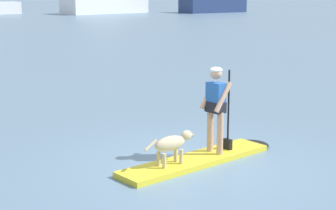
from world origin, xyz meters
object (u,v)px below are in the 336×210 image
(person_paddler, at_px, (216,104))
(moored_boat_center, at_px, (212,1))
(dog, at_px, (172,144))
(moored_boat_outer, at_px, (104,1))
(paddleboard, at_px, (205,158))

(person_paddler, xyz_separation_m, moored_boat_center, (35.88, 51.41, 0.51))
(dog, bearing_deg, moored_boat_center, 54.40)
(moored_boat_outer, bearing_deg, moored_boat_center, -19.31)
(paddleboard, xyz_separation_m, moored_boat_outer, (22.77, 56.14, 1.46))
(moored_boat_center, bearing_deg, moored_boat_outer, 160.69)
(person_paddler, bearing_deg, paddleboard, -170.08)
(moored_boat_outer, bearing_deg, paddleboard, -112.07)
(paddleboard, height_order, moored_boat_outer, moored_boat_outer)
(moored_boat_center, bearing_deg, dog, -125.60)
(paddleboard, bearing_deg, moored_boat_outer, 67.93)
(person_paddler, height_order, moored_boat_center, moored_boat_center)
(paddleboard, distance_m, dog, 0.90)
(paddleboard, xyz_separation_m, person_paddler, (0.27, 0.05, 0.99))
(paddleboard, height_order, moored_boat_center, moored_boat_center)
(dog, distance_m, moored_boat_outer, 61.02)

